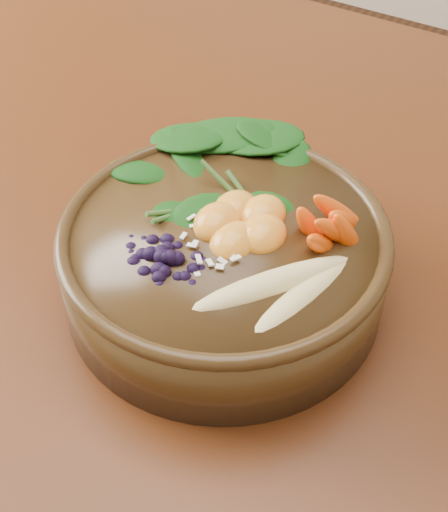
{
  "coord_description": "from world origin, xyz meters",
  "views": [
    {
      "loc": [
        0.56,
        -0.56,
        1.25
      ],
      "look_at": [
        0.32,
        -0.17,
        0.8
      ],
      "focal_mm": 50.0,
      "sensor_mm": 36.0,
      "label": 1
    }
  ],
  "objects_px": {
    "stoneware_bowl": "(224,264)",
    "carrot_cluster": "(338,195)",
    "kale_heap": "(250,162)",
    "banana_halves": "(289,276)",
    "dining_table": "(91,173)",
    "mandarin_cluster": "(243,211)",
    "blueberry_pile": "(165,244)"
  },
  "relations": [
    {
      "from": "kale_heap",
      "to": "banana_halves",
      "type": "distance_m",
      "value": 0.14
    },
    {
      "from": "banana_halves",
      "to": "mandarin_cluster",
      "type": "height_order",
      "value": "mandarin_cluster"
    },
    {
      "from": "banana_halves",
      "to": "blueberry_pile",
      "type": "height_order",
      "value": "blueberry_pile"
    },
    {
      "from": "dining_table",
      "to": "carrot_cluster",
      "type": "distance_m",
      "value": 0.47
    },
    {
      "from": "dining_table",
      "to": "kale_heap",
      "type": "distance_m",
      "value": 0.37
    },
    {
      "from": "kale_heap",
      "to": "mandarin_cluster",
      "type": "distance_m",
      "value": 0.06
    },
    {
      "from": "blueberry_pile",
      "to": "carrot_cluster",
      "type": "bearing_deg",
      "value": 46.85
    },
    {
      "from": "stoneware_bowl",
      "to": "carrot_cluster",
      "type": "xyz_separation_m",
      "value": [
        0.08,
        0.05,
        0.08
      ]
    },
    {
      "from": "mandarin_cluster",
      "to": "blueberry_pile",
      "type": "xyz_separation_m",
      "value": [
        -0.03,
        -0.07,
        0.0
      ]
    },
    {
      "from": "dining_table",
      "to": "blueberry_pile",
      "type": "relative_size",
      "value": 11.65
    },
    {
      "from": "dining_table",
      "to": "stoneware_bowl",
      "type": "bearing_deg",
      "value": -27.52
    },
    {
      "from": "carrot_cluster",
      "to": "banana_halves",
      "type": "distance_m",
      "value": 0.09
    },
    {
      "from": "carrot_cluster",
      "to": "blueberry_pile",
      "type": "height_order",
      "value": "carrot_cluster"
    },
    {
      "from": "kale_heap",
      "to": "banana_halves",
      "type": "relative_size",
      "value": 1.25
    },
    {
      "from": "kale_heap",
      "to": "stoneware_bowl",
      "type": "bearing_deg",
      "value": -76.74
    },
    {
      "from": "stoneware_bowl",
      "to": "kale_heap",
      "type": "relative_size",
      "value": 1.53
    },
    {
      "from": "stoneware_bowl",
      "to": "blueberry_pile",
      "type": "relative_size",
      "value": 2.16
    },
    {
      "from": "kale_heap",
      "to": "banana_halves",
      "type": "bearing_deg",
      "value": -47.15
    },
    {
      "from": "stoneware_bowl",
      "to": "banana_halves",
      "type": "height_order",
      "value": "banana_halves"
    },
    {
      "from": "dining_table",
      "to": "blueberry_pile",
      "type": "bearing_deg",
      "value": -37.01
    },
    {
      "from": "dining_table",
      "to": "banana_halves",
      "type": "height_order",
      "value": "banana_halves"
    },
    {
      "from": "stoneware_bowl",
      "to": "banana_halves",
      "type": "relative_size",
      "value": 1.9
    },
    {
      "from": "dining_table",
      "to": "carrot_cluster",
      "type": "height_order",
      "value": "carrot_cluster"
    },
    {
      "from": "dining_table",
      "to": "carrot_cluster",
      "type": "bearing_deg",
      "value": -15.91
    },
    {
      "from": "stoneware_bowl",
      "to": "mandarin_cluster",
      "type": "relative_size",
      "value": 3.15
    },
    {
      "from": "mandarin_cluster",
      "to": "kale_heap",
      "type": "bearing_deg",
      "value": 114.61
    },
    {
      "from": "dining_table",
      "to": "kale_heap",
      "type": "bearing_deg",
      "value": -16.81
    },
    {
      "from": "dining_table",
      "to": "banana_halves",
      "type": "xyz_separation_m",
      "value": [
        0.4,
        -0.2,
        0.19
      ]
    },
    {
      "from": "kale_heap",
      "to": "blueberry_pile",
      "type": "xyz_separation_m",
      "value": [
        -0.0,
        -0.13,
        -0.0
      ]
    },
    {
      "from": "dining_table",
      "to": "banana_halves",
      "type": "bearing_deg",
      "value": -26.23
    },
    {
      "from": "carrot_cluster",
      "to": "banana_halves",
      "type": "xyz_separation_m",
      "value": [
        -0.0,
        -0.08,
        -0.03
      ]
    },
    {
      "from": "dining_table",
      "to": "stoneware_bowl",
      "type": "xyz_separation_m",
      "value": [
        0.32,
        -0.17,
        0.13
      ]
    }
  ]
}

